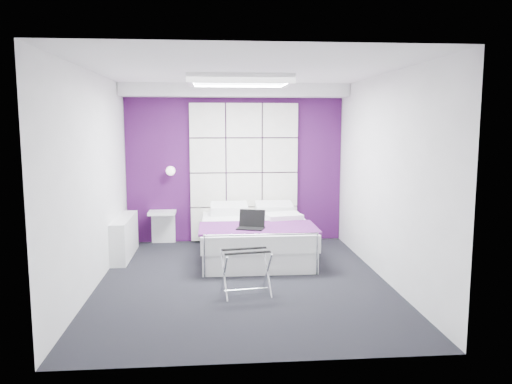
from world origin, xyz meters
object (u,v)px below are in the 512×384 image
(bed, at_px, (255,237))
(radiator, at_px, (125,237))
(nightstand, at_px, (162,213))
(laptop, at_px, (250,224))
(luggage_rack, at_px, (246,272))
(wall_lamp, at_px, (171,171))

(bed, bearing_deg, radiator, 175.76)
(nightstand, xyz_separation_m, laptop, (1.34, -1.44, 0.08))
(bed, distance_m, luggage_rack, 1.68)
(bed, relative_size, nightstand, 4.49)
(nightstand, height_order, laptop, laptop)
(bed, relative_size, luggage_rack, 3.68)
(wall_lamp, height_order, radiator, wall_lamp)
(radiator, height_order, laptop, laptop)
(wall_lamp, height_order, laptop, wall_lamp)
(nightstand, relative_size, laptop, 1.22)
(nightstand, bearing_deg, luggage_rack, -64.43)
(wall_lamp, bearing_deg, luggage_rack, -67.62)
(wall_lamp, xyz_separation_m, radiator, (-0.64, -0.76, -0.92))
(nightstand, bearing_deg, bed, -30.74)
(radiator, bearing_deg, nightstand, 55.88)
(wall_lamp, xyz_separation_m, luggage_rack, (1.06, -2.57, -0.96))
(wall_lamp, xyz_separation_m, laptop, (1.19, -1.48, -0.61))
(wall_lamp, bearing_deg, bed, -34.80)
(laptop, bearing_deg, bed, 95.87)
(bed, bearing_deg, nightstand, 149.26)
(wall_lamp, bearing_deg, radiator, -130.10)
(wall_lamp, relative_size, bed, 0.08)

